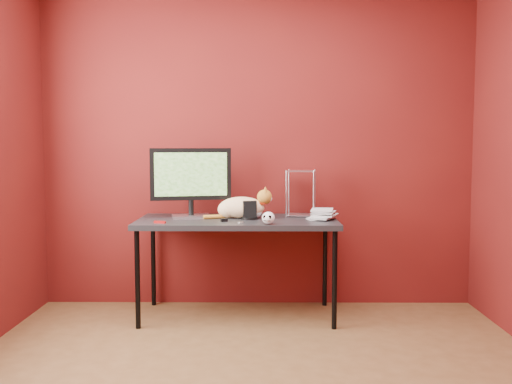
{
  "coord_description": "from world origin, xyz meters",
  "views": [
    {
      "loc": [
        0.02,
        -2.9,
        1.31
      ],
      "look_at": [
        -0.01,
        1.15,
        0.97
      ],
      "focal_mm": 40.0,
      "sensor_mm": 36.0,
      "label": 1
    }
  ],
  "objects_px": {
    "monitor": "(191,179)",
    "book_stack": "(313,161)",
    "speaker": "(249,211)",
    "skull_mug": "(268,218)",
    "desk": "(237,226)",
    "cat": "(242,207)"
  },
  "relations": [
    {
      "from": "cat",
      "to": "skull_mug",
      "type": "relative_size",
      "value": 5.49
    },
    {
      "from": "monitor",
      "to": "book_stack",
      "type": "relative_size",
      "value": 0.69
    },
    {
      "from": "speaker",
      "to": "book_stack",
      "type": "relative_size",
      "value": 0.16
    },
    {
      "from": "cat",
      "to": "speaker",
      "type": "relative_size",
      "value": 3.73
    },
    {
      "from": "cat",
      "to": "speaker",
      "type": "distance_m",
      "value": 0.09
    },
    {
      "from": "monitor",
      "to": "book_stack",
      "type": "xyz_separation_m",
      "value": [
        0.93,
        -0.04,
        0.14
      ]
    },
    {
      "from": "desk",
      "to": "skull_mug",
      "type": "bearing_deg",
      "value": -51.56
    },
    {
      "from": "cat",
      "to": "book_stack",
      "type": "relative_size",
      "value": 0.59
    },
    {
      "from": "desk",
      "to": "monitor",
      "type": "distance_m",
      "value": 0.51
    },
    {
      "from": "desk",
      "to": "speaker",
      "type": "relative_size",
      "value": 10.68
    },
    {
      "from": "desk",
      "to": "book_stack",
      "type": "bearing_deg",
      "value": 3.41
    },
    {
      "from": "speaker",
      "to": "skull_mug",
      "type": "bearing_deg",
      "value": -71.43
    },
    {
      "from": "desk",
      "to": "speaker",
      "type": "bearing_deg",
      "value": -6.07
    },
    {
      "from": "speaker",
      "to": "cat",
      "type": "bearing_deg",
      "value": 125.2
    },
    {
      "from": "desk",
      "to": "cat",
      "type": "distance_m",
      "value": 0.15
    },
    {
      "from": "desk",
      "to": "skull_mug",
      "type": "xyz_separation_m",
      "value": [
        0.23,
        -0.29,
        0.1
      ]
    },
    {
      "from": "cat",
      "to": "book_stack",
      "type": "bearing_deg",
      "value": 3.83
    },
    {
      "from": "skull_mug",
      "to": "book_stack",
      "type": "height_order",
      "value": "book_stack"
    },
    {
      "from": "cat",
      "to": "book_stack",
      "type": "xyz_separation_m",
      "value": [
        0.54,
        -0.02,
        0.36
      ]
    },
    {
      "from": "skull_mug",
      "to": "book_stack",
      "type": "bearing_deg",
      "value": 57.68
    },
    {
      "from": "cat",
      "to": "speaker",
      "type": "height_order",
      "value": "cat"
    },
    {
      "from": "monitor",
      "to": "skull_mug",
      "type": "bearing_deg",
      "value": -43.61
    }
  ]
}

